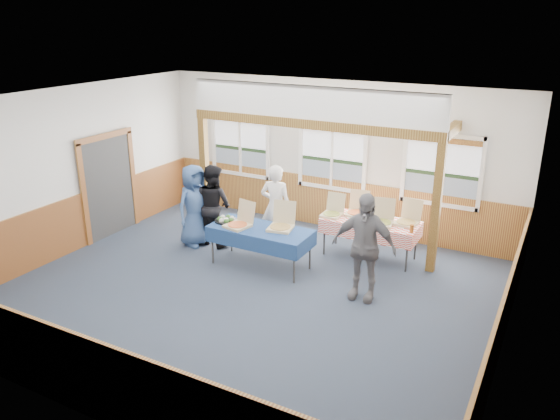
% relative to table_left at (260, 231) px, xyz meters
% --- Properties ---
extents(floor, '(8.00, 8.00, 0.00)m').
position_rel_table_left_xyz_m(floor, '(0.34, -0.98, -0.70)').
color(floor, '#26313E').
rests_on(floor, ground).
extents(ceiling, '(8.00, 8.00, 0.00)m').
position_rel_table_left_xyz_m(ceiling, '(0.34, -0.98, 2.50)').
color(ceiling, white).
rests_on(ceiling, wall_back).
extents(wall_back, '(8.00, 0.00, 8.00)m').
position_rel_table_left_xyz_m(wall_back, '(0.34, 2.52, 0.90)').
color(wall_back, silver).
rests_on(wall_back, floor).
extents(wall_front, '(8.00, 0.00, 8.00)m').
position_rel_table_left_xyz_m(wall_front, '(0.34, -4.48, 0.90)').
color(wall_front, silver).
rests_on(wall_front, floor).
extents(wall_left, '(0.00, 8.00, 8.00)m').
position_rel_table_left_xyz_m(wall_left, '(-3.66, -0.98, 0.90)').
color(wall_left, silver).
rests_on(wall_left, floor).
extents(wall_right, '(0.00, 8.00, 8.00)m').
position_rel_table_left_xyz_m(wall_right, '(4.34, -0.98, 0.90)').
color(wall_right, silver).
rests_on(wall_right, floor).
extents(wainscot_back, '(7.98, 0.05, 1.10)m').
position_rel_table_left_xyz_m(wainscot_back, '(0.34, 2.49, -0.15)').
color(wainscot_back, brown).
rests_on(wainscot_back, floor).
extents(wainscot_front, '(7.98, 0.05, 1.10)m').
position_rel_table_left_xyz_m(wainscot_front, '(0.34, -4.46, -0.15)').
color(wainscot_front, brown).
rests_on(wainscot_front, floor).
extents(wainscot_left, '(0.05, 6.98, 1.10)m').
position_rel_table_left_xyz_m(wainscot_left, '(-3.64, -0.98, -0.15)').
color(wainscot_left, brown).
rests_on(wainscot_left, floor).
extents(wainscot_right, '(0.05, 6.98, 1.10)m').
position_rel_table_left_xyz_m(wainscot_right, '(4.31, -0.98, -0.15)').
color(wainscot_right, brown).
rests_on(wainscot_right, floor).
extents(cased_opening, '(0.06, 1.30, 2.10)m').
position_rel_table_left_xyz_m(cased_opening, '(-3.62, -0.08, 0.35)').
color(cased_opening, '#333333').
rests_on(cased_opening, wall_left).
extents(window_left, '(1.56, 0.10, 1.46)m').
position_rel_table_left_xyz_m(window_left, '(-1.96, 2.47, 0.98)').
color(window_left, white).
rests_on(window_left, wall_back).
extents(window_mid, '(1.56, 0.10, 1.46)m').
position_rel_table_left_xyz_m(window_mid, '(0.34, 2.47, 0.98)').
color(window_mid, white).
rests_on(window_mid, wall_back).
extents(window_right, '(1.56, 0.10, 1.46)m').
position_rel_table_left_xyz_m(window_right, '(2.64, 2.47, 0.98)').
color(window_right, white).
rests_on(window_right, wall_back).
extents(post_left, '(0.15, 0.15, 2.40)m').
position_rel_table_left_xyz_m(post_left, '(-2.16, 1.32, 0.50)').
color(post_left, '#553513').
rests_on(post_left, floor).
extents(post_right, '(0.15, 0.15, 2.40)m').
position_rel_table_left_xyz_m(post_right, '(2.84, 1.32, 0.50)').
color(post_right, '#553513').
rests_on(post_right, floor).
extents(cross_beam, '(5.15, 0.18, 0.18)m').
position_rel_table_left_xyz_m(cross_beam, '(0.34, 1.32, 1.79)').
color(cross_beam, '#553513').
rests_on(cross_beam, post_left).
extents(table_left, '(2.04, 1.33, 0.76)m').
position_rel_table_left_xyz_m(table_left, '(0.00, 0.00, 0.00)').
color(table_left, '#333333').
rests_on(table_left, floor).
extents(table_right, '(1.95, 1.25, 0.76)m').
position_rel_table_left_xyz_m(table_right, '(1.64, 1.35, -0.00)').
color(table_right, '#333333').
rests_on(table_right, floor).
extents(pizza_box_a, '(0.50, 0.57, 0.44)m').
position_rel_table_left_xyz_m(pizza_box_a, '(-0.39, -0.11, 0.12)').
color(pizza_box_a, tan).
rests_on(pizza_box_a, table_left).
extents(pizza_box_b, '(0.51, 0.59, 0.46)m').
position_rel_table_left_xyz_m(pizza_box_b, '(0.34, 0.16, 0.12)').
color(pizza_box_b, tan).
rests_on(pizza_box_b, table_left).
extents(pizza_box_c, '(0.38, 0.46, 0.40)m').
position_rel_table_left_xyz_m(pizza_box_c, '(0.89, 1.25, 0.12)').
color(pizza_box_c, tan).
rests_on(pizza_box_c, table_right).
extents(pizza_box_d, '(0.45, 0.53, 0.43)m').
position_rel_table_left_xyz_m(pizza_box_d, '(1.28, 1.54, 0.12)').
color(pizza_box_d, tan).
rests_on(pizza_box_d, table_right).
extents(pizza_box_e, '(0.47, 0.55, 0.44)m').
position_rel_table_left_xyz_m(pizza_box_e, '(1.88, 1.27, 0.12)').
color(pizza_box_e, tan).
rests_on(pizza_box_e, table_right).
extents(pizza_box_f, '(0.46, 0.53, 0.43)m').
position_rel_table_left_xyz_m(pizza_box_f, '(2.30, 1.49, 0.12)').
color(pizza_box_f, tan).
rests_on(pizza_box_f, table_right).
extents(veggie_tray, '(0.43, 0.43, 0.10)m').
position_rel_table_left_xyz_m(veggie_tray, '(-0.75, 0.00, 0.09)').
color(veggie_tray, black).
rests_on(veggie_tray, table_left).
extents(drink_glass, '(0.07, 0.07, 0.15)m').
position_rel_table_left_xyz_m(drink_glass, '(2.49, 1.10, 0.13)').
color(drink_glass, '#A3571B').
rests_on(drink_glass, table_right).
extents(woman_white, '(0.68, 0.51, 1.71)m').
position_rel_table_left_xyz_m(woman_white, '(-0.20, 0.94, 0.15)').
color(woman_white, silver).
rests_on(woman_white, floor).
extents(woman_black, '(0.92, 0.78, 1.67)m').
position_rel_table_left_xyz_m(woman_black, '(-1.38, 0.49, 0.13)').
color(woman_black, black).
rests_on(woman_black, floor).
extents(man_blue, '(0.72, 0.92, 1.67)m').
position_rel_table_left_xyz_m(man_blue, '(-1.69, 0.28, 0.13)').
color(man_blue, '#355284').
rests_on(man_blue, floor).
extents(person_grey, '(1.09, 0.49, 1.82)m').
position_rel_table_left_xyz_m(person_grey, '(2.07, -0.24, 0.21)').
color(person_grey, slate).
rests_on(person_grey, floor).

